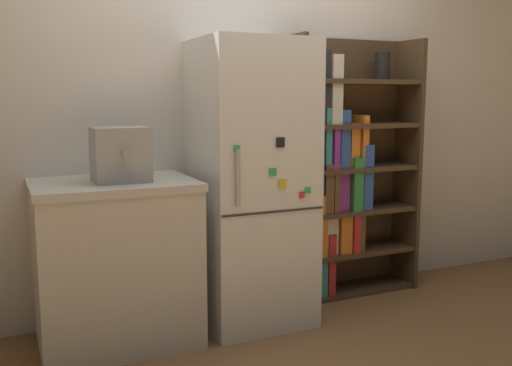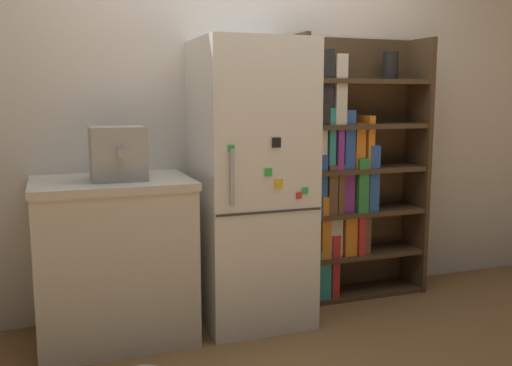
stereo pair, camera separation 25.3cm
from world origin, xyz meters
name	(u,v)px [view 1 (the left image)]	position (x,y,z in m)	size (l,w,h in m)	color
ground_plane	(261,326)	(0.00, 0.00, 0.00)	(16.00, 16.00, 0.00)	olive
wall_back	(230,101)	(0.00, 0.47, 1.30)	(8.00, 0.05, 2.60)	silver
refrigerator	(251,183)	(0.00, 0.15, 0.83)	(0.62, 0.63, 1.65)	white
bookshelf	(336,178)	(0.70, 0.32, 0.80)	(0.93, 0.30, 1.71)	#4C3823
kitchen_counter	(116,262)	(-0.80, 0.14, 0.45)	(0.84, 0.63, 0.89)	beige
espresso_machine	(120,154)	(-0.76, 0.10, 1.03)	(0.28, 0.30, 0.28)	#A5A39E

